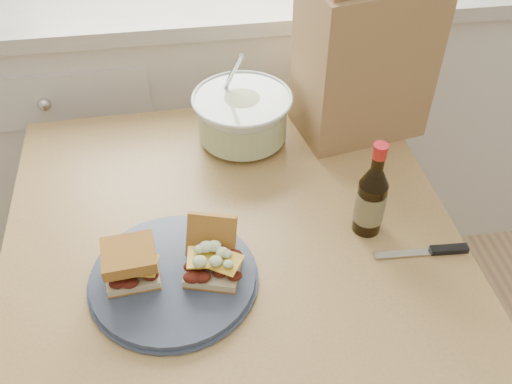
{
  "coord_description": "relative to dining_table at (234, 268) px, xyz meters",
  "views": [
    {
      "loc": [
        -0.13,
        0.06,
        1.6
      ],
      "look_at": [
        -0.01,
        0.88,
        0.84
      ],
      "focal_mm": 40.0,
      "sensor_mm": 36.0,
      "label": 1
    }
  ],
  "objects": [
    {
      "name": "cabinet_run",
      "position": [
        0.06,
        0.85,
        -0.17
      ],
      "size": [
        2.5,
        0.64,
        0.94
      ],
      "color": "silver",
      "rests_on": "ground"
    },
    {
      "name": "paper_bag",
      "position": [
        0.34,
        0.32,
        0.3
      ],
      "size": [
        0.31,
        0.24,
        0.37
      ],
      "primitive_type": "cube",
      "rotation": [
        0.0,
        0.0,
        0.19
      ],
      "color": "#A87A51",
      "rests_on": "dining_table"
    },
    {
      "name": "sandwich_left",
      "position": [
        -0.19,
        -0.1,
        0.17
      ],
      "size": [
        0.1,
        0.09,
        0.07
      ],
      "rotation": [
        0.0,
        0.0,
        0.09
      ],
      "color": "#CAB78E",
      "rests_on": "plate"
    },
    {
      "name": "dining_table",
      "position": [
        0.0,
        0.0,
        0.0
      ],
      "size": [
        0.93,
        0.93,
        0.76
      ],
      "rotation": [
        0.0,
        0.0,
        0.02
      ],
      "color": "tan",
      "rests_on": "ground"
    },
    {
      "name": "beer_bottle",
      "position": [
        0.27,
        -0.03,
        0.19
      ],
      "size": [
        0.06,
        0.06,
        0.22
      ],
      "rotation": [
        0.0,
        0.0,
        0.12
      ],
      "color": "black",
      "rests_on": "dining_table"
    },
    {
      "name": "knife",
      "position": [
        0.39,
        -0.11,
        0.12
      ],
      "size": [
        0.19,
        0.03,
        0.01
      ],
      "rotation": [
        0.0,
        0.0,
        -0.05
      ],
      "color": "silver",
      "rests_on": "dining_table"
    },
    {
      "name": "plate",
      "position": [
        -0.12,
        -0.11,
        0.12
      ],
      "size": [
        0.31,
        0.31,
        0.02
      ],
      "primitive_type": "cylinder",
      "color": "#3A465E",
      "rests_on": "dining_table"
    },
    {
      "name": "sandwich_right",
      "position": [
        -0.05,
        -0.09,
        0.16
      ],
      "size": [
        0.12,
        0.16,
        0.08
      ],
      "rotation": [
        0.0,
        0.0,
        -0.29
      ],
      "color": "#CAB78E",
      "rests_on": "plate"
    },
    {
      "name": "coleslaw_bowl",
      "position": [
        0.06,
        0.3,
        0.17
      ],
      "size": [
        0.23,
        0.23,
        0.23
      ],
      "color": "silver",
      "rests_on": "dining_table"
    }
  ]
}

